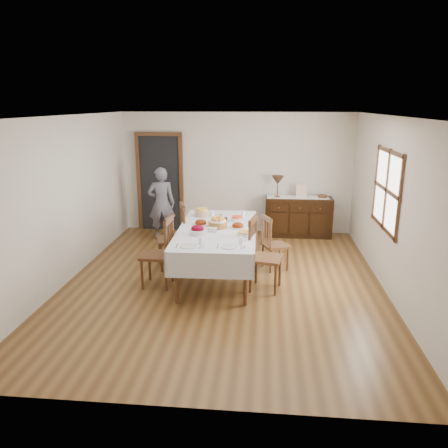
# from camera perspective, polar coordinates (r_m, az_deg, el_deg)

# --- Properties ---
(ground) EXTENTS (6.00, 6.00, 0.00)m
(ground) POSITION_cam_1_polar(r_m,az_deg,el_deg) (7.06, -0.08, -7.67)
(ground) COLOR brown
(room_shell) EXTENTS (5.02, 6.02, 2.65)m
(room_shell) POSITION_cam_1_polar(r_m,az_deg,el_deg) (7.02, -0.94, 6.18)
(room_shell) COLOR white
(room_shell) RESTS_ON ground
(dining_table) EXTENTS (1.29, 2.45, 0.84)m
(dining_table) POSITION_cam_1_polar(r_m,az_deg,el_deg) (7.04, -0.90, -1.32)
(dining_table) COLOR silver
(dining_table) RESTS_ON ground
(chair_left_near) EXTENTS (0.49, 0.49, 1.12)m
(chair_left_near) POSITION_cam_1_polar(r_m,az_deg,el_deg) (6.83, -8.33, -3.58)
(chair_left_near) COLOR #4E2E19
(chair_left_near) RESTS_ON ground
(chair_left_far) EXTENTS (0.59, 0.59, 1.13)m
(chair_left_far) POSITION_cam_1_polar(r_m,az_deg,el_deg) (7.58, -6.51, -1.52)
(chair_left_far) COLOR #4E2E19
(chair_left_far) RESTS_ON ground
(chair_right_near) EXTENTS (0.55, 0.55, 1.13)m
(chair_right_near) POSITION_cam_1_polar(r_m,az_deg,el_deg) (6.67, 5.01, -3.89)
(chair_right_near) COLOR #4E2E19
(chair_right_near) RESTS_ON ground
(chair_right_far) EXTENTS (0.53, 0.53, 0.95)m
(chair_right_far) POSITION_cam_1_polar(r_m,az_deg,el_deg) (7.50, 6.41, -2.41)
(chair_right_far) COLOR #4E2E19
(chair_right_far) RESTS_ON ground
(sideboard) EXTENTS (1.41, 0.52, 0.85)m
(sideboard) POSITION_cam_1_polar(r_m,az_deg,el_deg) (9.50, 9.67, 0.95)
(sideboard) COLOR black
(sideboard) RESTS_ON ground
(person) EXTENTS (0.56, 0.42, 1.63)m
(person) POSITION_cam_1_polar(r_m,az_deg,el_deg) (9.14, -8.17, 2.95)
(person) COLOR #5C5967
(person) RESTS_ON ground
(bread_basket) EXTENTS (0.31, 0.31, 0.18)m
(bread_basket) POSITION_cam_1_polar(r_m,az_deg,el_deg) (7.04, -0.84, 0.14)
(bread_basket) COLOR olive
(bread_basket) RESTS_ON dining_table
(egg_basket) EXTENTS (0.23, 0.23, 0.11)m
(egg_basket) POSITION_cam_1_polar(r_m,az_deg,el_deg) (7.46, -0.46, 0.74)
(egg_basket) COLOR black
(egg_basket) RESTS_ON dining_table
(ham_platter_a) EXTENTS (0.29, 0.29, 0.11)m
(ham_platter_a) POSITION_cam_1_polar(r_m,az_deg,el_deg) (7.22, -3.05, 0.12)
(ham_platter_a) COLOR silver
(ham_platter_a) RESTS_ON dining_table
(ham_platter_b) EXTENTS (0.28, 0.28, 0.11)m
(ham_platter_b) POSITION_cam_1_polar(r_m,az_deg,el_deg) (7.04, 1.81, -0.29)
(ham_platter_b) COLOR silver
(ham_platter_b) RESTS_ON dining_table
(beet_bowl) EXTENTS (0.25, 0.25, 0.15)m
(beet_bowl) POSITION_cam_1_polar(r_m,az_deg,el_deg) (6.70, -3.48, -0.85)
(beet_bowl) COLOR silver
(beet_bowl) RESTS_ON dining_table
(carrot_bowl) EXTENTS (0.21, 0.21, 0.09)m
(carrot_bowl) POSITION_cam_1_polar(r_m,az_deg,el_deg) (7.44, 1.74, 0.69)
(carrot_bowl) COLOR silver
(carrot_bowl) RESTS_ON dining_table
(pineapple_bowl) EXTENTS (0.27, 0.27, 0.14)m
(pineapple_bowl) POSITION_cam_1_polar(r_m,az_deg,el_deg) (7.78, -2.89, 1.50)
(pineapple_bowl) COLOR tan
(pineapple_bowl) RESTS_ON dining_table
(casserole_dish) EXTENTS (0.22, 0.22, 0.07)m
(casserole_dish) POSITION_cam_1_polar(r_m,az_deg,el_deg) (6.62, 2.68, -1.26)
(casserole_dish) COLOR silver
(casserole_dish) RESTS_ON dining_table
(butter_dish) EXTENTS (0.14, 0.09, 0.07)m
(butter_dish) POSITION_cam_1_polar(r_m,az_deg,el_deg) (6.81, -1.53, -0.77)
(butter_dish) COLOR silver
(butter_dish) RESTS_ON dining_table
(setting_left) EXTENTS (0.42, 0.31, 0.10)m
(setting_left) POSITION_cam_1_polar(r_m,az_deg,el_deg) (6.19, -4.11, -2.64)
(setting_left) COLOR silver
(setting_left) RESTS_ON dining_table
(setting_right) EXTENTS (0.42, 0.31, 0.10)m
(setting_right) POSITION_cam_1_polar(r_m,az_deg,el_deg) (6.16, 1.24, -2.70)
(setting_right) COLOR silver
(setting_right) RESTS_ON dining_table
(glass_far_a) EXTENTS (0.06, 0.06, 0.11)m
(glass_far_a) POSITION_cam_1_polar(r_m,az_deg,el_deg) (7.77, -1.56, 1.42)
(glass_far_a) COLOR white
(glass_far_a) RESTS_ON dining_table
(glass_far_b) EXTENTS (0.07, 0.07, 0.10)m
(glass_far_b) POSITION_cam_1_polar(r_m,az_deg,el_deg) (7.75, 2.50, 1.36)
(glass_far_b) COLOR white
(glass_far_b) RESTS_ON dining_table
(runner) EXTENTS (1.30, 0.35, 0.01)m
(runner) POSITION_cam_1_polar(r_m,az_deg,el_deg) (9.42, 9.60, 3.49)
(runner) COLOR white
(runner) RESTS_ON sideboard
(table_lamp) EXTENTS (0.26, 0.26, 0.46)m
(table_lamp) POSITION_cam_1_polar(r_m,az_deg,el_deg) (9.28, 7.03, 5.62)
(table_lamp) COLOR brown
(table_lamp) RESTS_ON sideboard
(picture_frame) EXTENTS (0.22, 0.08, 0.28)m
(picture_frame) POSITION_cam_1_polar(r_m,az_deg,el_deg) (9.35, 10.07, 4.22)
(picture_frame) COLOR beige
(picture_frame) RESTS_ON sideboard
(deco_bowl) EXTENTS (0.20, 0.20, 0.06)m
(deco_bowl) POSITION_cam_1_polar(r_m,az_deg,el_deg) (9.47, 12.77, 3.54)
(deco_bowl) COLOR #4E2E19
(deco_bowl) RESTS_ON sideboard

